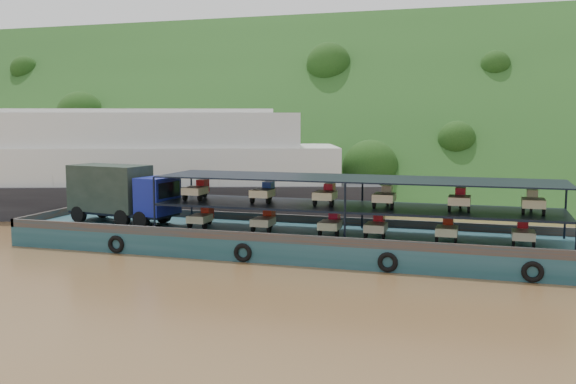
% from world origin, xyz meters
% --- Properties ---
extents(ground, '(160.00, 160.00, 0.00)m').
position_xyz_m(ground, '(0.00, 0.00, 0.00)').
color(ground, brown).
rests_on(ground, ground).
extents(hillside, '(140.00, 39.60, 39.60)m').
position_xyz_m(hillside, '(0.00, 36.00, 0.00)').
color(hillside, '#1B3D16').
rests_on(hillside, ground).
extents(cargo_barge, '(35.00, 7.18, 4.91)m').
position_xyz_m(cargo_barge, '(-1.82, -0.23, 1.23)').
color(cargo_barge, '#11393E').
rests_on(cargo_barge, ground).
extents(passenger_ferry, '(44.08, 24.42, 8.70)m').
position_xyz_m(passenger_ferry, '(-19.56, 11.63, 3.77)').
color(passenger_ferry, black).
rests_on(passenger_ferry, ground).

